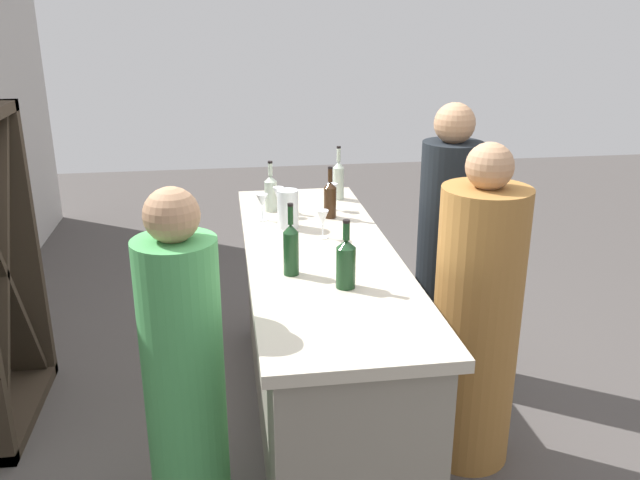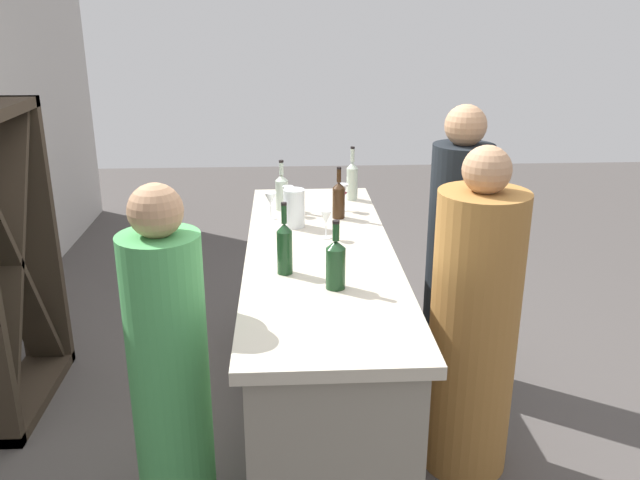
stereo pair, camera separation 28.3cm
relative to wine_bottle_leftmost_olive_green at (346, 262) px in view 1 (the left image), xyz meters
The scene contains 15 objects.
ground_plane 1.19m from the wine_bottle_leftmost_olive_green, ahead, with size 12.00×12.00×0.00m, color #4C4744.
bar_counter 0.76m from the wine_bottle_leftmost_olive_green, ahead, with size 2.29×0.72×0.98m.
wine_bottle_leftmost_olive_green is the anchor object (origin of this frame).
wine_bottle_second_left_olive_green 0.28m from the wine_bottle_leftmost_olive_green, 50.18° to the left, with size 0.07×0.07×0.33m.
wine_bottle_center_amber_brown 0.99m from the wine_bottle_leftmost_olive_green, ahead, with size 0.07×0.07×0.29m.
wine_bottle_second_right_clear_pale 1.18m from the wine_bottle_leftmost_olive_green, 10.98° to the left, with size 0.07×0.07×0.29m.
wine_bottle_rightmost_clear_pale 1.36m from the wine_bottle_leftmost_olive_green, ahead, with size 0.07×0.07×0.33m.
wine_glass_near_left 1.13m from the wine_bottle_leftmost_olive_green, ahead, with size 0.06×0.06×0.16m.
wine_glass_near_center 0.64m from the wine_bottle_leftmost_olive_green, ahead, with size 0.06×0.06×0.15m.
wine_glass_near_right 1.08m from the wine_bottle_leftmost_olive_green, 10.10° to the left, with size 0.06×0.06×0.17m.
wine_glass_far_left 1.03m from the wine_bottle_leftmost_olive_green, 16.23° to the left, with size 0.07×0.07×0.15m.
water_pitcher 0.85m from the wine_bottle_leftmost_olive_green, 10.70° to the left, with size 0.11×0.11×0.21m.
person_left_guest 0.75m from the wine_bottle_leftmost_olive_green, 81.02° to the right, with size 0.45×0.45×1.56m.
person_center_guest 1.21m from the wine_bottle_leftmost_olive_green, 40.54° to the right, with size 0.34×0.34×1.62m.
person_right_guest 0.82m from the wine_bottle_leftmost_olive_green, 108.26° to the left, with size 0.37×0.37×1.51m.
Camera 1 is at (-3.03, 0.45, 2.11)m, focal length 37.43 mm.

